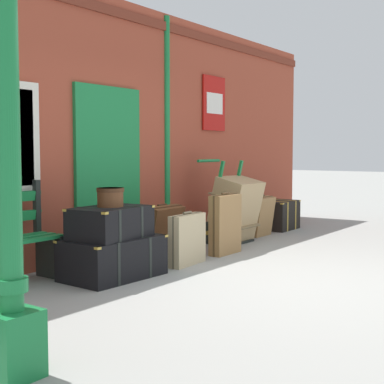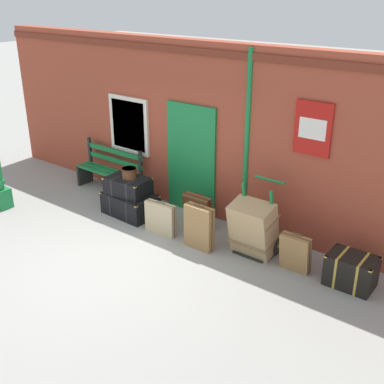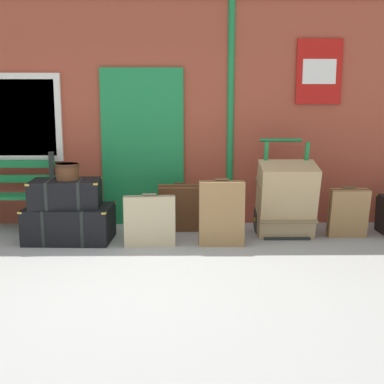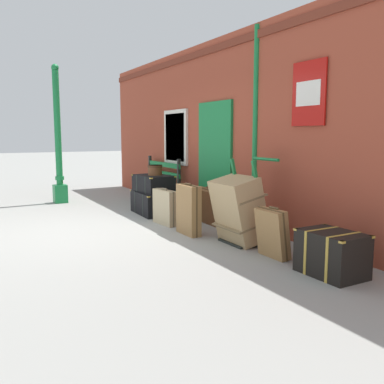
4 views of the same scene
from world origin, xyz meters
name	(u,v)px [view 1 (image 1 of 4)]	position (x,y,z in m)	size (l,w,h in m)	color
ground_plane	(288,283)	(0.00, 0.00, 0.00)	(60.00, 60.00, 0.00)	gray
brick_facade	(99,128)	(-0.01, 2.60, 1.60)	(10.40, 0.35, 3.20)	#9E422D
lamp_post	(9,181)	(-3.04, 0.26, 1.14)	(0.28, 0.28, 3.01)	#197A3D
steamer_trunk_base	(113,258)	(-0.84, 1.58, 0.21)	(1.03, 0.69, 0.43)	black
steamer_trunk_middle	(110,222)	(-0.87, 1.58, 0.58)	(0.85, 0.61, 0.33)	black
round_hatbox	(110,196)	(-0.84, 1.60, 0.85)	(0.28, 0.28, 0.19)	brown
porters_trolley	(225,223)	(1.79, 1.88, 0.27)	(0.71, 0.64, 1.19)	black
large_brown_trunk	(235,209)	(1.79, 1.71, 0.48)	(0.70, 0.63, 0.96)	tan
suitcase_caramel	(262,216)	(2.56, 1.68, 0.31)	(0.48, 0.23, 0.64)	olive
suitcase_cream	(164,230)	(0.50, 1.98, 0.31)	(0.58, 0.29, 0.64)	brown
suitcase_umber	(225,224)	(0.98, 1.35, 0.38)	(0.53, 0.17, 0.80)	olive
suitcase_beige	(187,240)	(0.14, 1.34, 0.29)	(0.60, 0.19, 0.63)	tan
corner_trunk	(279,215)	(3.39, 1.83, 0.24)	(0.70, 0.50, 0.49)	black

